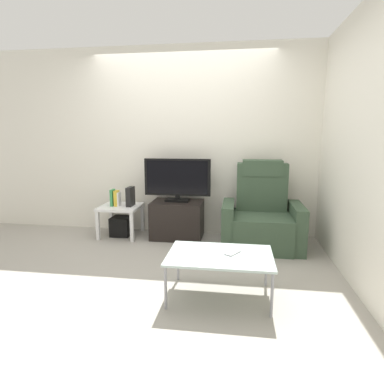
% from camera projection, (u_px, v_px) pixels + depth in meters
% --- Properties ---
extents(ground_plane, '(6.40, 6.40, 0.00)m').
position_uv_depth(ground_plane, '(167.00, 260.00, 3.65)').
color(ground_plane, '#9E998E').
extents(wall_back, '(6.40, 0.06, 2.60)m').
position_uv_depth(wall_back, '(184.00, 142.00, 4.52)').
color(wall_back, silver).
rests_on(wall_back, ground).
extents(wall_side, '(0.06, 4.48, 2.60)m').
position_uv_depth(wall_side, '(352.00, 145.00, 3.15)').
color(wall_side, silver).
rests_on(wall_side, ground).
extents(tv_stand, '(0.69, 0.49, 0.51)m').
position_uv_depth(tv_stand, '(177.00, 219.00, 4.41)').
color(tv_stand, black).
rests_on(tv_stand, ground).
extents(television, '(0.90, 0.20, 0.58)m').
position_uv_depth(television, '(177.00, 179.00, 4.33)').
color(television, black).
rests_on(television, tv_stand).
extents(recliner_armchair, '(0.98, 0.78, 1.08)m').
position_uv_depth(recliner_armchair, '(262.00, 217.00, 4.05)').
color(recliner_armchair, '#384C38').
rests_on(recliner_armchair, ground).
extents(side_table, '(0.54, 0.54, 0.43)m').
position_uv_depth(side_table, '(121.00, 210.00, 4.48)').
color(side_table, white).
rests_on(side_table, ground).
extents(subwoofer_box, '(0.26, 0.26, 0.26)m').
position_uv_depth(subwoofer_box, '(121.00, 226.00, 4.52)').
color(subwoofer_box, black).
rests_on(subwoofer_box, ground).
extents(book_leftmost, '(0.04, 0.13, 0.23)m').
position_uv_depth(book_leftmost, '(113.00, 198.00, 4.44)').
color(book_leftmost, '#388C4C').
rests_on(book_leftmost, side_table).
extents(book_middle, '(0.05, 0.11, 0.22)m').
position_uv_depth(book_middle, '(117.00, 198.00, 4.43)').
color(book_middle, gold).
rests_on(book_middle, side_table).
extents(book_rightmost, '(0.03, 0.11, 0.19)m').
position_uv_depth(book_rightmost, '(119.00, 199.00, 4.43)').
color(book_rightmost, white).
rests_on(book_rightmost, side_table).
extents(game_console, '(0.07, 0.20, 0.26)m').
position_uv_depth(game_console, '(130.00, 196.00, 4.43)').
color(game_console, black).
rests_on(game_console, side_table).
extents(coffee_table, '(0.90, 0.60, 0.39)m').
position_uv_depth(coffee_table, '(220.00, 257.00, 2.76)').
color(coffee_table, '#B2C6C1').
rests_on(coffee_table, ground).
extents(cell_phone, '(0.14, 0.16, 0.01)m').
position_uv_depth(cell_phone, '(232.00, 253.00, 2.78)').
color(cell_phone, '#B7B7BC').
rests_on(cell_phone, coffee_table).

